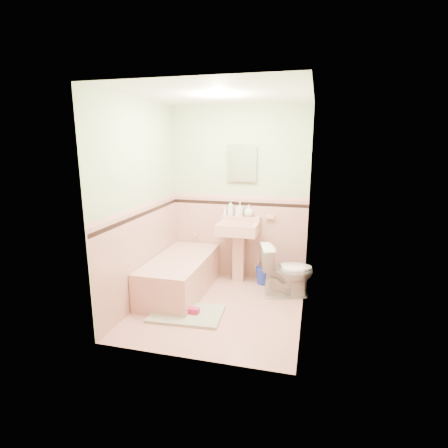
% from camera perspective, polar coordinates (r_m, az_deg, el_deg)
% --- Properties ---
extents(floor, '(2.20, 2.20, 0.00)m').
position_cam_1_polar(floor, '(4.50, -0.82, -13.21)').
color(floor, '#D69B8C').
rests_on(floor, ground).
extents(ceiling, '(2.20, 2.20, 0.00)m').
position_cam_1_polar(ceiling, '(4.06, -0.94, 20.23)').
color(ceiling, white).
rests_on(ceiling, ground).
extents(wall_back, '(2.50, 0.00, 2.50)m').
position_cam_1_polar(wall_back, '(5.16, 2.38, 4.79)').
color(wall_back, beige).
rests_on(wall_back, ground).
extents(wall_front, '(2.50, 0.00, 2.50)m').
position_cam_1_polar(wall_front, '(3.08, -6.32, -1.00)').
color(wall_front, beige).
rests_on(wall_front, ground).
extents(wall_left, '(0.00, 2.50, 2.50)m').
position_cam_1_polar(wall_left, '(4.47, -13.35, 3.15)').
color(wall_left, beige).
rests_on(wall_left, ground).
extents(wall_right, '(0.00, 2.50, 2.50)m').
position_cam_1_polar(wall_right, '(3.96, 13.22, 1.90)').
color(wall_right, beige).
rests_on(wall_right, ground).
extents(wainscot_back, '(2.00, 0.00, 2.00)m').
position_cam_1_polar(wainscot_back, '(5.28, 2.29, -2.22)').
color(wainscot_back, '#D8A091').
rests_on(wainscot_back, ground).
extents(wainscot_front, '(2.00, 0.00, 2.00)m').
position_cam_1_polar(wainscot_front, '(3.31, -5.96, -11.93)').
color(wainscot_front, '#D8A091').
rests_on(wainscot_front, ground).
extents(wainscot_left, '(0.00, 2.20, 2.20)m').
position_cam_1_polar(wainscot_left, '(4.62, -12.80, -4.82)').
color(wainscot_left, '#D8A091').
rests_on(wainscot_left, ground).
extents(wainscot_right, '(0.00, 2.20, 2.20)m').
position_cam_1_polar(wainscot_right, '(4.13, 12.58, -6.96)').
color(wainscot_right, '#D8A091').
rests_on(wainscot_right, ground).
extents(accent_back, '(2.00, 0.00, 2.00)m').
position_cam_1_polar(accent_back, '(5.16, 2.32, 3.33)').
color(accent_back, black).
rests_on(accent_back, ground).
extents(accent_front, '(2.00, 0.00, 2.00)m').
position_cam_1_polar(accent_front, '(3.13, -6.14, -3.23)').
color(accent_front, black).
rests_on(accent_front, ground).
extents(accent_left, '(0.00, 2.20, 2.20)m').
position_cam_1_polar(accent_left, '(4.48, -13.06, 1.51)').
color(accent_left, black).
rests_on(accent_left, ground).
extents(accent_right, '(0.00, 2.20, 2.20)m').
position_cam_1_polar(accent_right, '(3.99, 12.86, 0.08)').
color(accent_right, black).
rests_on(accent_right, ground).
extents(cap_back, '(2.00, 0.00, 2.00)m').
position_cam_1_polar(cap_back, '(5.14, 2.33, 4.43)').
color(cap_back, '#D69D94').
rests_on(cap_back, ground).
extents(cap_front, '(2.00, 0.00, 2.00)m').
position_cam_1_polar(cap_front, '(3.10, -6.19, -1.46)').
color(cap_front, '#D69D94').
rests_on(cap_front, ground).
extents(cap_left, '(0.00, 2.20, 2.20)m').
position_cam_1_polar(cap_left, '(4.47, -13.13, 2.76)').
color(cap_left, '#D69D94').
rests_on(cap_left, ground).
extents(cap_right, '(0.00, 2.20, 2.20)m').
position_cam_1_polar(cap_right, '(3.97, 12.94, 1.49)').
color(cap_right, '#D69D94').
rests_on(cap_right, ground).
extents(bathtub, '(0.70, 1.50, 0.45)m').
position_cam_1_polar(bathtub, '(4.88, -7.01, -8.26)').
color(bathtub, '#D09A8B').
rests_on(bathtub, floor).
extents(tub_faucet, '(0.04, 0.12, 0.04)m').
position_cam_1_polar(tub_faucet, '(5.40, -4.34, -1.57)').
color(tub_faucet, silver).
rests_on(tub_faucet, wall_back).
extents(sink, '(0.56, 0.48, 0.88)m').
position_cam_1_polar(sink, '(5.10, 2.27, -4.64)').
color(sink, '#D09A8B').
rests_on(sink, floor).
extents(sink_faucet, '(0.02, 0.02, 0.10)m').
position_cam_1_polar(sink_faucet, '(5.10, 2.66, 1.28)').
color(sink_faucet, silver).
rests_on(sink_faucet, sink).
extents(medicine_cabinet, '(0.36, 0.04, 0.45)m').
position_cam_1_polar(medicine_cabinet, '(5.07, 2.92, 9.76)').
color(medicine_cabinet, white).
rests_on(medicine_cabinet, wall_back).
extents(soap_dish, '(0.12, 0.07, 0.04)m').
position_cam_1_polar(soap_dish, '(5.09, 7.43, 1.16)').
color(soap_dish, '#D09A8B').
rests_on(soap_dish, wall_back).
extents(soap_bottle_left, '(0.09, 0.09, 0.23)m').
position_cam_1_polar(soap_bottle_left, '(5.15, 1.08, 2.61)').
color(soap_bottle_left, '#B2B2B2').
rests_on(soap_bottle_left, sink).
extents(soap_bottle_mid, '(0.11, 0.11, 0.21)m').
position_cam_1_polar(soap_bottle_mid, '(5.13, 2.59, 2.45)').
color(soap_bottle_mid, '#B2B2B2').
rests_on(soap_bottle_mid, sink).
extents(soap_bottle_right, '(0.15, 0.15, 0.17)m').
position_cam_1_polar(soap_bottle_right, '(5.10, 4.03, 2.17)').
color(soap_bottle_right, '#B2B2B2').
rests_on(soap_bottle_right, sink).
extents(tube, '(0.04, 0.04, 0.12)m').
position_cam_1_polar(tube, '(5.18, 0.18, 2.08)').
color(tube, white).
rests_on(tube, sink).
extents(toilet, '(0.76, 0.57, 0.70)m').
position_cam_1_polar(toilet, '(4.75, 10.07, -7.40)').
color(toilet, white).
rests_on(toilet, floor).
extents(bucket, '(0.28, 0.28, 0.24)m').
position_cam_1_polar(bucket, '(5.17, 6.44, -8.26)').
color(bucket, '#1E34B8').
rests_on(bucket, floor).
extents(bath_mat, '(0.87, 0.61, 0.03)m').
position_cam_1_polar(bath_mat, '(4.33, -6.05, -14.18)').
color(bath_mat, '#A2AB8F').
rests_on(bath_mat, floor).
extents(shoe, '(0.17, 0.08, 0.07)m').
position_cam_1_polar(shoe, '(4.28, -5.19, -13.72)').
color(shoe, '#BF1E59').
rests_on(shoe, bath_mat).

